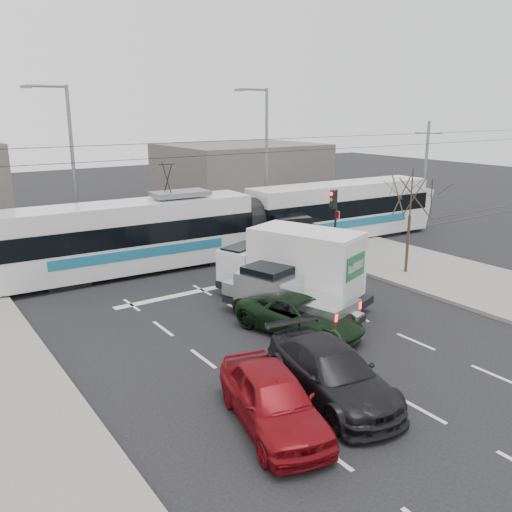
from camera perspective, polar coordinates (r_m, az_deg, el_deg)
ground at (r=20.45m, az=6.84°, el=-7.21°), size 120.00×120.00×0.00m
sidewalk_right at (r=26.93m, az=21.43°, el=-2.46°), size 6.00×60.00×0.15m
rails at (r=28.28m, az=-6.60°, el=-0.80°), size 60.00×1.60×0.03m
building_right at (r=45.66m, az=-1.65°, el=8.59°), size 12.00×10.00×5.00m
bare_tree at (r=26.46m, az=16.02°, el=6.00°), size 2.40×2.40×5.00m
traffic_signal at (r=28.52m, az=8.22°, el=4.92°), size 0.44×0.44×3.60m
street_lamp_near at (r=34.55m, az=0.86°, el=10.81°), size 2.38×0.25×9.00m
street_lamp_far at (r=31.36m, az=-19.06°, el=9.55°), size 2.38×0.25×9.00m
catenary at (r=27.47m, az=-6.85°, el=6.98°), size 60.00×0.20×7.00m
tram at (r=29.59m, az=-0.95°, el=3.65°), size 25.38×3.72×5.16m
silver_pickup at (r=20.59m, az=2.89°, el=-4.05°), size 3.23×5.69×1.96m
box_truck at (r=22.06m, az=4.01°, el=-1.15°), size 4.24×6.67×3.16m
navy_pickup at (r=28.22m, az=4.23°, el=1.62°), size 3.32×5.85×2.33m
green_car at (r=19.40m, az=4.65°, el=-6.31°), size 3.22×5.14×1.33m
red_car at (r=14.00m, az=1.78°, el=-14.81°), size 2.84×4.74×1.51m
dark_car at (r=15.44m, az=7.96°, el=-12.04°), size 2.88×5.31×1.46m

